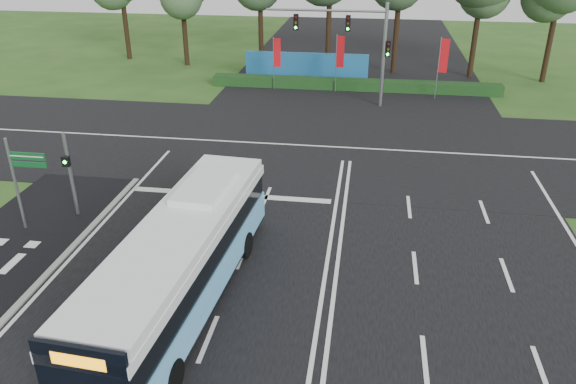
# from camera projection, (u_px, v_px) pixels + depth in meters

# --- Properties ---
(ground) EXTENTS (120.00, 120.00, 0.00)m
(ground) POSITION_uv_depth(u_px,v_px,m) (327.00, 261.00, 21.47)
(ground) COLOR #274E1A
(ground) RESTS_ON ground
(road_main) EXTENTS (20.00, 120.00, 0.04)m
(road_main) POSITION_uv_depth(u_px,v_px,m) (327.00, 261.00, 21.46)
(road_main) COLOR black
(road_main) RESTS_ON ground
(road_cross) EXTENTS (120.00, 14.00, 0.05)m
(road_cross) POSITION_uv_depth(u_px,v_px,m) (345.00, 148.00, 32.15)
(road_cross) COLOR black
(road_cross) RESTS_ON ground
(kerb_strip) EXTENTS (0.25, 18.00, 0.12)m
(kerb_strip) POSITION_uv_depth(u_px,v_px,m) (39.00, 283.00, 20.10)
(kerb_strip) COLOR gray
(kerb_strip) RESTS_ON ground
(city_bus) EXTENTS (3.30, 11.97, 3.39)m
(city_bus) POSITION_uv_depth(u_px,v_px,m) (182.00, 262.00, 18.31)
(city_bus) COLOR #69BFF4
(city_bus) RESTS_ON ground
(pedestrian_signal) EXTENTS (0.32, 0.43, 3.87)m
(pedestrian_signal) POSITION_uv_depth(u_px,v_px,m) (70.00, 172.00, 23.90)
(pedestrian_signal) COLOR gray
(pedestrian_signal) RESTS_ON ground
(street_sign) EXTENTS (1.59, 0.12, 4.07)m
(street_sign) POSITION_uv_depth(u_px,v_px,m) (21.00, 174.00, 22.59)
(street_sign) COLOR gray
(street_sign) RESTS_ON ground
(banner_flag_left) EXTENTS (0.59, 0.12, 3.98)m
(banner_flag_left) POSITION_uv_depth(u_px,v_px,m) (276.00, 55.00, 42.25)
(banner_flag_left) COLOR gray
(banner_flag_left) RESTS_ON ground
(banner_flag_mid) EXTENTS (0.61, 0.25, 4.30)m
(banner_flag_mid) POSITION_uv_depth(u_px,v_px,m) (339.00, 55.00, 41.47)
(banner_flag_mid) COLOR gray
(banner_flag_mid) RESTS_ON ground
(banner_flag_right) EXTENTS (0.64, 0.20, 4.45)m
(banner_flag_right) POSITION_uv_depth(u_px,v_px,m) (442.00, 59.00, 39.72)
(banner_flag_right) COLOR gray
(banner_flag_right) RESTS_ON ground
(traffic_light_gantry) EXTENTS (8.41, 0.28, 7.00)m
(traffic_light_gantry) POSITION_uv_depth(u_px,v_px,m) (358.00, 38.00, 37.67)
(traffic_light_gantry) COLOR gray
(traffic_light_gantry) RESTS_ON ground
(hedge) EXTENTS (22.00, 1.20, 0.80)m
(hedge) POSITION_uv_depth(u_px,v_px,m) (354.00, 85.00, 43.12)
(hedge) COLOR #163412
(hedge) RESTS_ON ground
(blue_hoarding) EXTENTS (10.00, 0.30, 2.20)m
(blue_hoarding) POSITION_uv_depth(u_px,v_px,m) (306.00, 66.00, 45.56)
(blue_hoarding) COLOR #1B5D95
(blue_hoarding) RESTS_ON ground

